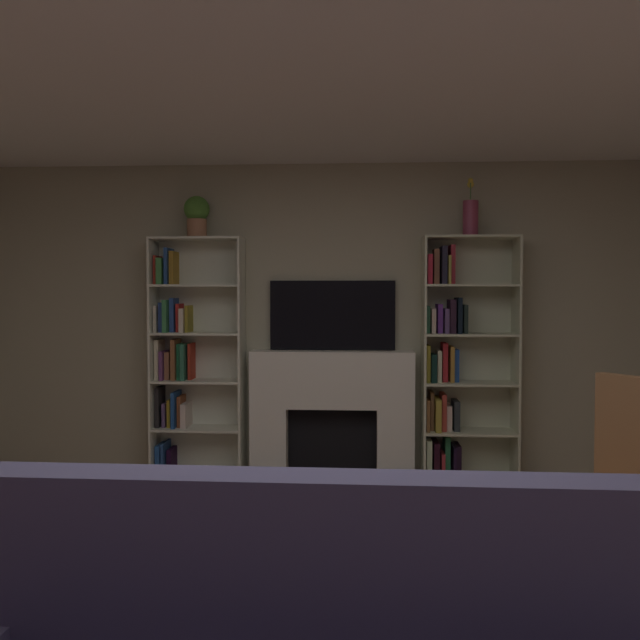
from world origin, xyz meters
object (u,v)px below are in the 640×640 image
Objects in this scene: bookshelf_right at (457,363)px; fireplace at (332,410)px; tv at (333,315)px; bookshelf_left at (189,357)px; vase_with_flowers at (470,217)px; potted_plant at (197,215)px; armchair at (624,499)px.

fireplace is at bearing -179.59° from bookshelf_right.
tv is 1.06m from bookshelf_right.
vase_with_flowers reaches higher than bookshelf_left.
bookshelf_left is 1.15m from potted_plant.
bookshelf_left is 1.00× the size of bookshelf_right.
vase_with_flowers is 0.42× the size of armchair.
fireplace is at bearing -0.87° from bookshelf_left.
armchair is at bearing -57.64° from fireplace.
vase_with_flowers is (1.08, -0.12, 0.78)m from tv.
bookshelf_right is at bearing 100.98° from armchair.
vase_with_flowers is at bearing -6.27° from tv.
bookshelf_right is at bearing -4.93° from tv.
vase_with_flowers reaches higher than fireplace.
fireplace is 0.77m from tv.
potted_plant reaches higher than bookshelf_right.
potted_plant is (-1.08, -0.12, 0.81)m from tv.
fireplace is at bearing 1.46° from potted_plant.
bookshelf_right reaches higher than armchair.
armchair is (2.51, -2.22, -1.57)m from potted_plant.
bookshelf_right is 1.16m from vase_with_flowers.
armchair is at bearing -58.67° from tv.
fireplace is 1.91m from potted_plant.
fireplace is 4.25× the size of potted_plant.
fireplace is at bearing 122.36° from armchair.
tv is 1.34m from vase_with_flowers.
vase_with_flowers is at bearing -1.41° from fireplace.
vase_with_flowers reaches higher than potted_plant.
armchair reaches higher than fireplace.
bookshelf_right is at bearing -0.28° from bookshelf_left.
vase_with_flowers is (2.17, 0.00, -0.03)m from potted_plant.
bookshelf_right is 2.33m from armchair.
bookshelf_right is 1.79× the size of armchair.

